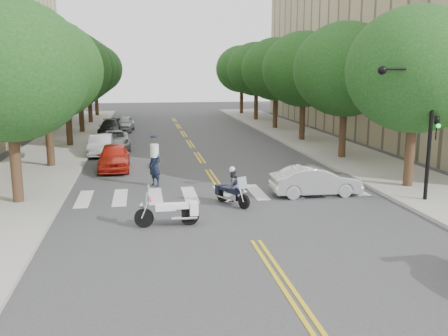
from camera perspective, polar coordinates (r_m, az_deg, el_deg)
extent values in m
plane|color=#38383A|center=(16.76, 3.62, -8.30)|extent=(140.00, 140.00, 0.00)
cube|color=#9E9991|center=(38.24, -18.20, 2.40)|extent=(5.00, 60.00, 0.15)
cube|color=#9E9991|center=(39.99, 9.82, 3.17)|extent=(5.00, 60.00, 0.15)
cylinder|color=#382316|center=(22.34, -22.69, 0.22)|extent=(0.44, 0.44, 3.32)
ellipsoid|color=#113E16|center=(21.99, -23.47, 10.25)|extent=(6.40, 6.40, 5.76)
cylinder|color=#382316|center=(30.09, -19.30, 3.11)|extent=(0.44, 0.44, 3.32)
ellipsoid|color=#113E16|center=(29.83, -19.80, 10.55)|extent=(6.40, 6.40, 5.76)
cylinder|color=#382316|center=(37.94, -17.30, 4.81)|extent=(0.44, 0.44, 3.32)
ellipsoid|color=#113E16|center=(37.73, -17.66, 10.70)|extent=(6.40, 6.40, 5.76)
cylinder|color=#382316|center=(45.84, -15.99, 5.92)|extent=(0.44, 0.44, 3.32)
ellipsoid|color=#113E16|center=(45.67, -16.25, 10.79)|extent=(6.40, 6.40, 5.76)
cylinder|color=#382316|center=(53.77, -15.05, 6.70)|extent=(0.44, 0.44, 3.32)
ellipsoid|color=#113E16|center=(53.62, -15.27, 10.85)|extent=(6.40, 6.40, 5.76)
cylinder|color=#382316|center=(61.72, -14.36, 7.28)|extent=(0.44, 0.44, 3.32)
ellipsoid|color=#113E16|center=(61.59, -14.54, 10.90)|extent=(6.40, 6.40, 5.76)
cylinder|color=#382316|center=(25.03, 20.45, 1.49)|extent=(0.44, 0.44, 3.32)
ellipsoid|color=#113E16|center=(24.72, 21.08, 10.44)|extent=(6.40, 6.40, 5.76)
cylinder|color=#382316|center=(32.13, 13.40, 3.92)|extent=(0.44, 0.44, 3.32)
ellipsoid|color=#113E16|center=(31.89, 13.73, 10.89)|extent=(6.40, 6.40, 5.76)
cylinder|color=#382316|center=(39.58, 8.93, 5.43)|extent=(0.44, 0.44, 3.32)
ellipsoid|color=#113E16|center=(39.38, 9.11, 11.08)|extent=(6.40, 6.40, 5.76)
cylinder|color=#382316|center=(47.21, 5.88, 6.43)|extent=(0.44, 0.44, 3.32)
ellipsoid|color=#113E16|center=(47.04, 5.98, 11.18)|extent=(6.40, 6.40, 5.76)
cylinder|color=#382316|center=(54.94, 3.67, 7.15)|extent=(0.44, 0.44, 3.32)
ellipsoid|color=#113E16|center=(54.80, 3.73, 11.22)|extent=(6.40, 6.40, 5.76)
cylinder|color=#382316|center=(62.74, 2.01, 7.68)|extent=(0.44, 0.44, 3.32)
ellipsoid|color=#113E16|center=(62.62, 2.03, 11.24)|extent=(6.40, 6.40, 5.76)
cylinder|color=black|center=(22.42, 22.50, 3.74)|extent=(0.16, 0.16, 6.00)
cylinder|color=black|center=(21.65, 20.28, 10.57)|extent=(2.40, 0.10, 0.10)
sphere|color=black|center=(21.14, 17.63, 10.60)|extent=(0.36, 0.36, 0.36)
imported|color=black|center=(22.53, 23.08, 4.24)|extent=(0.16, 0.20, 1.00)
sphere|color=#0CCC26|center=(22.39, 23.30, 4.44)|extent=(0.18, 0.18, 0.18)
cylinder|color=black|center=(20.33, 2.29, -3.86)|extent=(0.40, 0.59, 0.60)
cylinder|color=black|center=(21.39, -0.20, -3.08)|extent=(0.43, 0.61, 0.60)
cube|color=silver|center=(20.87, 0.94, -3.18)|extent=(0.64, 0.84, 0.28)
cube|color=black|center=(20.75, 1.10, -2.63)|extent=(0.58, 0.70, 0.20)
cube|color=black|center=(21.11, 0.25, -2.34)|extent=(0.55, 0.60, 0.14)
cube|color=black|center=(21.44, -0.42, -2.42)|extent=(0.47, 0.42, 0.40)
cube|color=#8C99A5|center=(20.23, 2.10, -1.70)|extent=(0.45, 0.34, 0.49)
cube|color=red|center=(20.45, 2.04, -2.02)|extent=(0.12, 0.12, 0.07)
cube|color=#0C26E5|center=(20.31, 1.59, -2.11)|extent=(0.12, 0.12, 0.07)
imported|color=#474C56|center=(20.76, 0.94, -1.95)|extent=(0.85, 0.79, 1.40)
sphere|color=silver|center=(20.62, 0.95, -0.19)|extent=(0.27, 0.27, 0.27)
cylinder|color=black|center=(18.22, -9.13, -5.66)|extent=(0.70, 0.16, 0.70)
cylinder|color=black|center=(18.33, -3.97, -5.43)|extent=(0.70, 0.20, 0.70)
cube|color=silver|center=(18.22, -6.39, -5.20)|extent=(0.93, 0.35, 0.33)
cube|color=white|center=(18.15, -6.73, -4.44)|extent=(0.73, 0.39, 0.23)
cube|color=white|center=(18.19, -4.95, -4.30)|extent=(0.57, 0.42, 0.16)
cube|color=white|center=(18.27, -3.50, -4.61)|extent=(0.32, 0.46, 0.46)
cube|color=#8C99A5|center=(17.99, -8.79, -2.95)|extent=(0.17, 0.52, 0.56)
cube|color=red|center=(17.92, -8.20, -3.60)|extent=(0.10, 0.10, 0.08)
cube|color=#0C26E5|center=(18.16, -8.24, -3.40)|extent=(0.10, 0.10, 0.08)
imported|color=#151C31|center=(24.32, -7.90, 0.23)|extent=(0.84, 0.85, 1.98)
imported|color=silver|center=(22.77, 10.42, -1.45)|extent=(4.06, 1.43, 1.33)
imported|color=red|center=(28.75, -12.46, 1.24)|extent=(1.77, 4.30, 1.46)
imported|color=#BBBBBB|center=(33.84, -13.90, 2.57)|extent=(1.44, 4.10, 1.35)
imported|color=gray|center=(36.34, -12.42, 3.16)|extent=(2.46, 4.75, 1.28)
imported|color=black|center=(44.04, -12.91, 4.51)|extent=(1.91, 4.40, 1.26)
imported|color=#A6A7AC|center=(46.42, -11.39, 4.99)|extent=(2.03, 4.20, 1.38)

